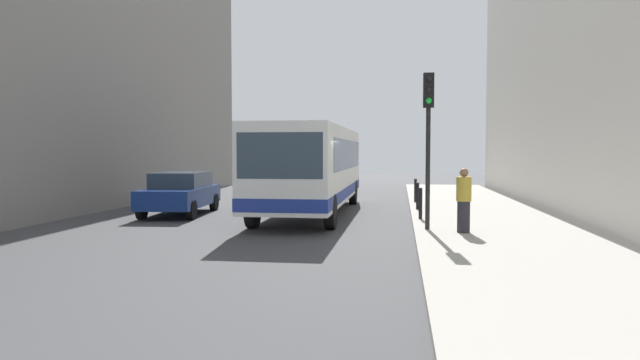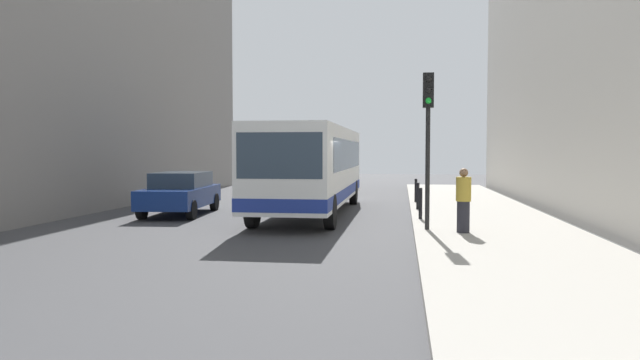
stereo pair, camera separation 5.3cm
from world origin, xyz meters
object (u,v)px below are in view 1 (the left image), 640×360
car_beside_bus (181,192)px  pedestrian_near_signal (464,201)px  bollard_near (421,203)px  bollard_far (415,190)px  bus (312,165)px  bollard_mid (418,196)px  traffic_light (428,121)px

car_beside_bus → pedestrian_near_signal: size_ratio=2.77×
car_beside_bus → bollard_near: bearing=165.4°
car_beside_bus → bollard_far: size_ratio=4.76×
bus → car_beside_bus: bearing=10.9°
bollard_mid → bollard_far: same height
bus → bollard_near: bus is taller
car_beside_bus → bollard_mid: 8.36m
car_beside_bus → bollard_near: size_ratio=4.76×
pedestrian_near_signal → bollard_far: bearing=105.6°
bollard_near → pedestrian_near_signal: 3.05m
car_beside_bus → bollard_far: bearing=-156.0°
bollard_far → pedestrian_near_signal: bearing=-83.6°
traffic_light → pedestrian_near_signal: (0.88, -0.47, -2.04)m
car_beside_bus → pedestrian_near_signal: bearing=150.3°
bus → bollard_mid: 3.90m
bollard_far → pedestrian_near_signal: 8.86m
bus → bollard_mid: size_ratio=11.60×
bollard_far → traffic_light: bearing=-89.3°
car_beside_bus → bollard_mid: car_beside_bus is taller
bus → car_beside_bus: (-4.53, -0.87, -0.94)m
bus → traffic_light: size_ratio=2.69×
bollard_near → pedestrian_near_signal: (0.98, -2.87, 0.34)m
bollard_mid → bollard_far: (0.00, 2.96, 0.00)m
bollard_mid → pedestrian_near_signal: 5.92m
traffic_light → pedestrian_near_signal: bearing=-27.9°
traffic_light → bollard_far: (-0.10, 8.33, -2.38)m
pedestrian_near_signal → bollard_mid: bearing=108.8°
car_beside_bus → bollard_far: (8.22, 4.45, -0.16)m
traffic_light → bollard_near: size_ratio=4.32×
bollard_near → pedestrian_near_signal: size_ratio=0.58×
bollard_mid → bollard_far: bearing=90.0°
bollard_near → bollard_far: same height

